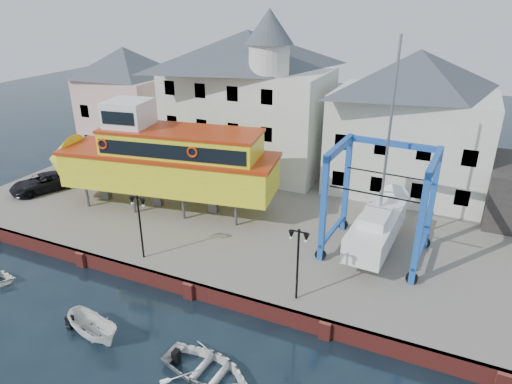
% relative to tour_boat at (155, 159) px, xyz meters
% --- Properties ---
extents(ground, '(140.00, 140.00, 0.00)m').
position_rel_tour_boat_xyz_m(ground, '(7.59, -7.83, -4.79)').
color(ground, black).
rests_on(ground, ground).
extents(hardstanding, '(44.00, 22.00, 1.00)m').
position_rel_tour_boat_xyz_m(hardstanding, '(7.59, 3.17, -4.29)').
color(hardstanding, '#625E54').
rests_on(hardstanding, ground).
extents(quay_wall, '(44.00, 0.47, 1.00)m').
position_rel_tour_boat_xyz_m(quay_wall, '(7.59, -7.73, -4.29)').
color(quay_wall, maroon).
rests_on(quay_wall, ground).
extents(building_pink, '(8.00, 7.00, 10.30)m').
position_rel_tour_boat_xyz_m(building_pink, '(-10.41, 10.16, 1.36)').
color(building_pink, '#D7A29B').
rests_on(building_pink, hardstanding).
extents(building_white_main, '(14.00, 8.30, 14.00)m').
position_rel_tour_boat_xyz_m(building_white_main, '(2.72, 10.56, 2.56)').
color(building_white_main, silver).
rests_on(building_white_main, hardstanding).
extents(building_white_right, '(12.00, 8.00, 11.20)m').
position_rel_tour_boat_xyz_m(building_white_right, '(16.59, 11.16, 1.81)').
color(building_white_right, silver).
rests_on(building_white_right, hardstanding).
extents(lamp_post_left, '(1.12, 0.32, 4.20)m').
position_rel_tour_boat_xyz_m(lamp_post_left, '(3.59, -6.63, -0.61)').
color(lamp_post_left, black).
rests_on(lamp_post_left, hardstanding).
extents(lamp_post_right, '(1.12, 0.32, 4.20)m').
position_rel_tour_boat_xyz_m(lamp_post_right, '(13.59, -6.63, -0.61)').
color(lamp_post_right, black).
rests_on(lamp_post_right, hardstanding).
extents(tour_boat, '(18.89, 7.27, 8.03)m').
position_rel_tour_boat_xyz_m(tour_boat, '(0.00, 0.00, 0.00)').
color(tour_boat, '#59595E').
rests_on(tour_boat, hardstanding).
extents(travel_lift, '(6.35, 8.75, 13.06)m').
position_rel_tour_boat_xyz_m(travel_lift, '(16.49, 0.52, -1.60)').
color(travel_lift, '#1F5EAC').
rests_on(travel_lift, hardstanding).
extents(van, '(4.12, 5.57, 1.41)m').
position_rel_tour_boat_xyz_m(van, '(-10.35, -1.56, -3.08)').
color(van, black).
rests_on(van, hardstanding).
extents(motorboat_a, '(3.75, 2.10, 1.37)m').
position_rel_tour_boat_xyz_m(motorboat_a, '(4.96, -12.61, -4.79)').
color(motorboat_a, white).
rests_on(motorboat_a, ground).
extents(motorboat_b, '(4.58, 3.43, 0.90)m').
position_rel_tour_boat_xyz_m(motorboat_b, '(11.34, -12.40, -4.79)').
color(motorboat_b, white).
rests_on(motorboat_b, ground).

